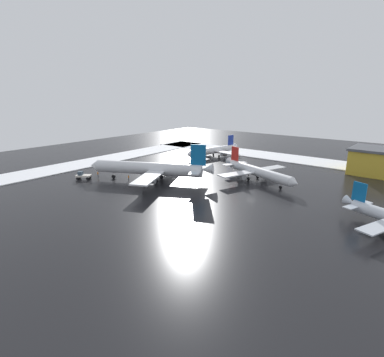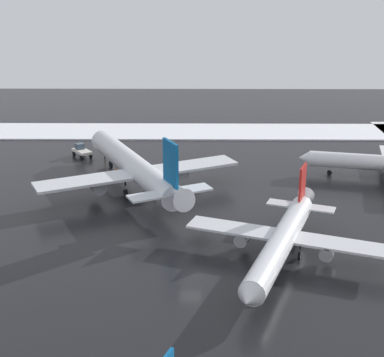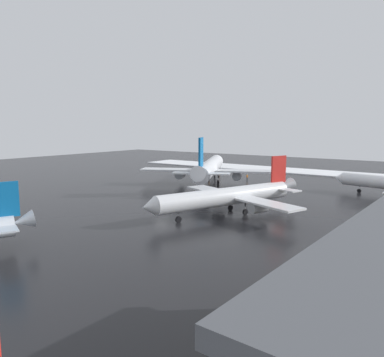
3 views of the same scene
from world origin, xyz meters
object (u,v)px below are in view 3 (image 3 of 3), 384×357
object	(u,v)px
airplane_parked_starboard	(209,168)
ground_crew_beside_wing	(247,177)
pushback_tug	(208,169)
ground_crew_mid_apron	(209,176)
airplane_distant_tail	(229,196)
ground_crew_by_nose_gear	(219,171)

from	to	relation	value
airplane_parked_starboard	ground_crew_beside_wing	size ratio (longest dim) A/B	21.94
pushback_tug	ground_crew_mid_apron	distance (m)	14.82
pushback_tug	airplane_distant_tail	bearing A→B (deg)	179.65
pushback_tug	airplane_parked_starboard	bearing A→B (deg)	176.67
pushback_tug	ground_crew_mid_apron	xyz separation A→B (m)	(-12.35, -8.20, -0.31)
ground_crew_beside_wing	ground_crew_by_nose_gear	bearing A→B (deg)	-35.31
ground_crew_mid_apron	ground_crew_by_nose_gear	world-z (taller)	same
airplane_parked_starboard	ground_crew_by_nose_gear	distance (m)	18.96
ground_crew_mid_apron	pushback_tug	bearing A→B (deg)	-30.68
airplane_parked_starboard	pushback_tug	size ratio (longest dim) A/B	7.50
ground_crew_beside_wing	ground_crew_mid_apron	xyz separation A→B (m)	(-4.07, 9.36, 0.00)
ground_crew_beside_wing	ground_crew_by_nose_gear	size ratio (longest dim) A/B	1.00
ground_crew_mid_apron	ground_crew_by_nose_gear	bearing A→B (deg)	-46.68
ground_crew_by_nose_gear	pushback_tug	bearing A→B (deg)	-170.85
ground_crew_by_nose_gear	airplane_parked_starboard	bearing A→B (deg)	-42.15
airplane_distant_tail	ground_crew_beside_wing	distance (m)	38.89
pushback_tug	ground_crew_beside_wing	distance (m)	19.41
ground_crew_beside_wing	ground_crew_by_nose_gear	xyz separation A→B (m)	(7.02, 12.88, 0.00)
ground_crew_mid_apron	airplane_parked_starboard	bearing A→B (deg)	149.33
airplane_parked_starboard	airplane_distant_tail	size ratio (longest dim) A/B	1.28
airplane_parked_starboard	ground_crew_by_nose_gear	world-z (taller)	airplane_parked_starboard
airplane_parked_starboard	airplane_distant_tail	xyz separation A→B (m)	(-25.65, -20.46, -0.95)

